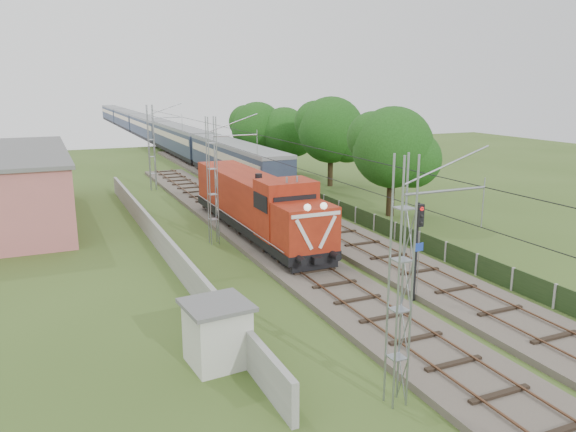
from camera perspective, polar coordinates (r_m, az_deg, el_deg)
name	(u,v)px	position (r m, az deg, el deg)	size (l,w,h in m)	color
ground	(350,302)	(26.73, 6.33, -8.64)	(140.00, 140.00, 0.00)	#3A511E
track_main	(289,257)	(32.53, 0.13, -4.15)	(4.20, 70.00, 0.45)	#6B6054
track_side	(280,205)	(45.99, -0.79, 1.09)	(4.20, 80.00, 0.45)	#6B6054
catenary	(213,181)	(35.21, -7.61, 3.57)	(3.31, 70.00, 8.00)	gray
boundary_wall	(159,238)	(35.12, -13.01, -2.21)	(0.25, 40.00, 1.50)	#9E9E99
station_building	(8,186)	(45.97, -26.56, 2.77)	(8.40, 20.40, 5.22)	#BE6766
fence	(446,252)	(33.26, 15.74, -3.52)	(0.12, 32.00, 1.20)	black
locomotive	(256,203)	(36.74, -3.25, 1.31)	(3.10, 17.72, 4.50)	black
coach_rake	(149,127)	(100.86, -13.97, 8.79)	(3.09, 115.33, 3.57)	black
signal_post	(418,235)	(26.27, 13.08, -1.85)	(0.52, 0.41, 4.72)	black
relay_hut	(217,333)	(20.83, -7.20, -11.72)	(2.47, 2.47, 2.35)	beige
tree_a	(394,148)	(43.08, 10.68, 6.77)	(6.42, 6.11, 8.32)	#352716
tree_b	(332,131)	(55.19, 4.47, 8.64)	(6.73, 6.41, 8.73)	#352716
tree_c	(258,129)	(63.57, -3.06, 8.84)	(6.12, 5.83, 7.93)	#352716
tree_d	(285,133)	(62.60, -0.31, 8.47)	(5.70, 5.43, 7.39)	#352716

